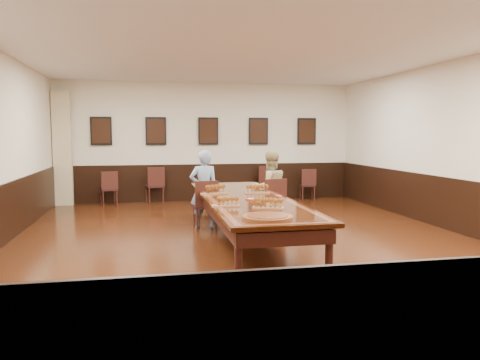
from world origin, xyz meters
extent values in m
cube|color=black|center=(0.00, 0.00, -0.01)|extent=(8.00, 10.00, 0.02)
cube|color=white|center=(0.00, 0.00, 3.21)|extent=(8.00, 10.00, 0.02)
cube|color=#F0E6C9|center=(0.00, 5.01, 1.60)|extent=(8.00, 0.02, 3.20)
cube|color=#F0E6C9|center=(0.00, -5.01, 1.60)|extent=(8.00, 0.02, 3.20)
cube|color=#F0E6C9|center=(4.01, 0.00, 1.60)|extent=(0.02, 10.00, 3.20)
imported|color=teal|center=(-0.57, 1.25, 0.76)|extent=(0.58, 0.40, 1.52)
imported|color=tan|center=(0.75, 1.23, 0.75)|extent=(0.81, 0.67, 1.50)
cube|color=#E54C6C|center=(0.60, 0.07, 0.76)|extent=(0.10, 0.15, 0.01)
cube|color=beige|center=(-3.75, 4.82, 1.45)|extent=(0.45, 0.18, 2.90)
cube|color=black|center=(0.00, 4.98, 0.50)|extent=(7.98, 0.04, 1.00)
cube|color=black|center=(0.00, -4.98, 0.50)|extent=(7.98, 0.04, 1.00)
cube|color=black|center=(3.98, 0.00, 0.50)|extent=(0.04, 9.98, 1.00)
cube|color=black|center=(0.00, 0.00, 0.72)|extent=(1.40, 5.00, 0.06)
cube|color=brown|center=(0.00, 0.00, 0.75)|extent=(1.28, 4.88, 0.00)
cube|color=black|center=(0.00, 0.00, 0.75)|extent=(1.10, 4.70, 0.00)
cube|color=black|center=(0.00, 0.00, 0.57)|extent=(1.25, 4.85, 0.18)
cylinder|color=black|center=(-0.58, -2.32, 0.34)|extent=(0.10, 0.10, 0.69)
cylinder|color=black|center=(0.58, -2.32, 0.34)|extent=(0.10, 0.10, 0.69)
cylinder|color=black|center=(-0.58, 2.32, 0.34)|extent=(0.10, 0.10, 0.69)
cylinder|color=black|center=(0.58, 2.32, 0.34)|extent=(0.10, 0.10, 0.69)
cube|color=black|center=(-2.80, 4.94, 1.90)|extent=(0.54, 0.03, 0.74)
cube|color=black|center=(-2.80, 4.92, 1.90)|extent=(0.46, 0.01, 0.64)
cube|color=black|center=(-1.40, 4.94, 1.90)|extent=(0.54, 0.03, 0.74)
cube|color=black|center=(-1.40, 4.92, 1.90)|extent=(0.46, 0.01, 0.64)
cube|color=black|center=(0.00, 4.94, 1.90)|extent=(0.54, 0.03, 0.74)
cube|color=black|center=(0.00, 4.92, 1.90)|extent=(0.46, 0.01, 0.64)
cube|color=black|center=(1.40, 4.94, 1.90)|extent=(0.54, 0.03, 0.74)
cube|color=black|center=(1.40, 4.92, 1.90)|extent=(0.46, 0.01, 0.64)
cube|color=black|center=(2.80, 4.94, 1.90)|extent=(0.54, 0.03, 0.74)
cube|color=black|center=(2.80, 4.92, 1.90)|extent=(0.46, 0.01, 0.64)
cube|color=#9E6742|center=(-0.47, 0.49, 0.77)|extent=(0.50, 0.31, 0.03)
cube|color=#9E6742|center=(0.31, 0.47, 0.76)|extent=(0.44, 0.15, 0.03)
cube|color=#9E6742|center=(-0.50, -0.92, 0.76)|extent=(0.42, 0.13, 0.03)
cube|color=#9E6742|center=(0.07, -1.26, 0.76)|extent=(0.46, 0.32, 0.03)
cylinder|color=#B81D0C|center=(0.03, -0.29, 0.76)|extent=(0.19, 0.19, 0.02)
cylinder|color=silver|center=(0.03, -0.29, 0.77)|extent=(0.10, 0.10, 0.01)
cylinder|color=#5D2C12|center=(-0.15, -2.03, 0.77)|extent=(0.72, 0.72, 0.04)
cylinder|color=brown|center=(-0.15, -2.03, 0.80)|extent=(0.58, 0.58, 0.01)
camera|label=1|loc=(-1.63, -7.72, 1.84)|focal=35.00mm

